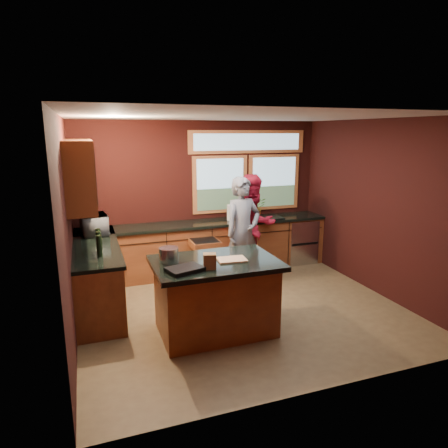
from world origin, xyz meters
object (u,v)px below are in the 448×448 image
person_grey (243,232)px  person_red (253,227)px  cutting_board (232,260)px  island (215,296)px  stock_pot (169,255)px

person_grey → person_red: bearing=27.2°
cutting_board → person_red: bearing=58.7°
island → person_red: person_red is taller
cutting_board → island: bearing=166.0°
island → person_red: size_ratio=0.86×
island → stock_pot: 0.80m
island → person_grey: 1.70m
stock_pot → person_red: bearing=39.8°
island → stock_pot: stock_pot is taller
cutting_board → stock_pot: (-0.75, 0.20, 0.08)m
island → person_grey: bearing=56.0°
person_red → stock_pot: 2.31m
person_red → cutting_board: size_ratio=5.17×
cutting_board → stock_pot: bearing=165.1°
person_red → person_grey: bearing=-150.6°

